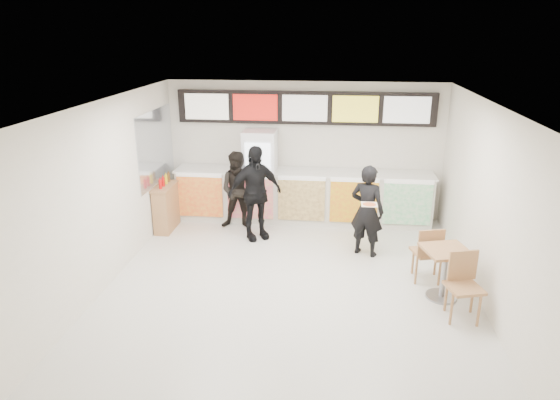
# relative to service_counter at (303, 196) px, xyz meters

# --- Properties ---
(floor) EXTENTS (7.00, 7.00, 0.00)m
(floor) POSITION_rel_service_counter_xyz_m (-0.00, -3.09, -0.57)
(floor) COLOR beige
(floor) RESTS_ON ground
(ceiling) EXTENTS (7.00, 7.00, 0.00)m
(ceiling) POSITION_rel_service_counter_xyz_m (-0.00, -3.09, 2.43)
(ceiling) COLOR white
(ceiling) RESTS_ON wall_back
(wall_back) EXTENTS (6.00, 0.00, 6.00)m
(wall_back) POSITION_rel_service_counter_xyz_m (-0.00, 0.41, 0.93)
(wall_back) COLOR silver
(wall_back) RESTS_ON floor
(wall_left) EXTENTS (0.00, 7.00, 7.00)m
(wall_left) POSITION_rel_service_counter_xyz_m (-3.00, -3.09, 0.93)
(wall_left) COLOR silver
(wall_left) RESTS_ON floor
(wall_right) EXTENTS (0.00, 7.00, 7.00)m
(wall_right) POSITION_rel_service_counter_xyz_m (3.00, -3.09, 0.93)
(wall_right) COLOR silver
(wall_right) RESTS_ON floor
(service_counter) EXTENTS (5.56, 0.77, 1.14)m
(service_counter) POSITION_rel_service_counter_xyz_m (0.00, 0.00, 0.00)
(service_counter) COLOR silver
(service_counter) RESTS_ON floor
(menu_board) EXTENTS (5.50, 0.14, 0.70)m
(menu_board) POSITION_rel_service_counter_xyz_m (0.00, 0.32, 1.88)
(menu_board) COLOR black
(menu_board) RESTS_ON wall_back
(drinks_fridge) EXTENTS (0.70, 0.67, 2.00)m
(drinks_fridge) POSITION_rel_service_counter_xyz_m (-0.93, 0.02, 0.43)
(drinks_fridge) COLOR white
(drinks_fridge) RESTS_ON floor
(mirror_panel) EXTENTS (0.01, 2.00, 1.50)m
(mirror_panel) POSITION_rel_service_counter_xyz_m (-2.99, -0.64, 1.18)
(mirror_panel) COLOR #B2B7BF
(mirror_panel) RESTS_ON wall_left
(customer_main) EXTENTS (0.75, 0.63, 1.74)m
(customer_main) POSITION_rel_service_counter_xyz_m (1.29, -1.59, 0.30)
(customer_main) COLOR black
(customer_main) RESTS_ON floor
(customer_left) EXTENTS (0.82, 0.64, 1.66)m
(customer_left) POSITION_rel_service_counter_xyz_m (-1.30, -0.54, 0.26)
(customer_left) COLOR black
(customer_left) RESTS_ON floor
(customer_mid) EXTENTS (1.20, 0.99, 1.92)m
(customer_mid) POSITION_rel_service_counter_xyz_m (-0.88, -1.06, 0.39)
(customer_mid) COLOR black
(customer_mid) RESTS_ON floor
(pizza_slice) EXTENTS (0.36, 0.36, 0.02)m
(pizza_slice) POSITION_rel_service_counter_xyz_m (1.29, -2.04, 0.58)
(pizza_slice) COLOR beige
(pizza_slice) RESTS_ON customer_main
(cafe_table) EXTENTS (0.90, 1.76, 0.99)m
(cafe_table) POSITION_rel_service_counter_xyz_m (2.43, -3.10, 0.01)
(cafe_table) COLOR #9D6D48
(cafe_table) RESTS_ON floor
(condiment_ledge) EXTENTS (0.35, 0.87, 1.15)m
(condiment_ledge) POSITION_rel_service_counter_xyz_m (-2.82, -0.80, -0.08)
(condiment_ledge) COLOR #9D6D48
(condiment_ledge) RESTS_ON floor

